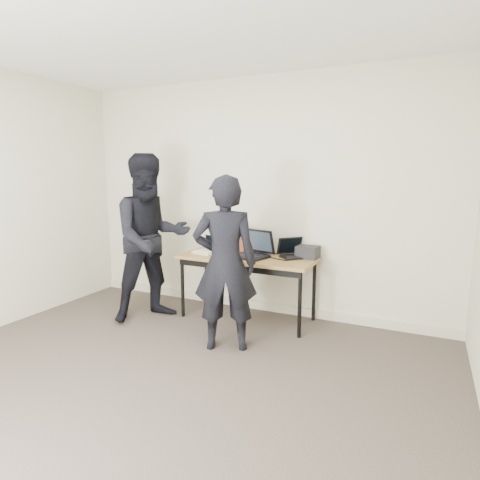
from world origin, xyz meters
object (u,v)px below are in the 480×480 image
Objects in this scene: equipment_box at (308,252)px; leather_satchel at (241,241)px; laptop_center at (253,251)px; person_typist at (225,264)px; person_observer at (151,238)px; laptop_beige at (208,249)px; laptop_right at (293,253)px; desk at (247,262)px.

leather_satchel is at bearing 177.48° from equipment_box.
person_typist is (0.06, -0.78, 0.02)m from laptop_center.
person_observer is (-1.04, -0.42, 0.13)m from laptop_center.
person_observer is (-0.50, -0.39, 0.16)m from laptop_beige.
equipment_box is 1.72m from person_observer.
laptop_right is 1.74× the size of equipment_box.
desk is 4.15× the size of leather_satchel.
person_typist is at bearing -37.32° from laptop_beige.
laptop_beige is 0.67× the size of laptop_center.
leather_satchel is (0.30, 0.25, 0.09)m from laptop_beige.
desk is 0.49m from laptop_beige.
equipment_box is (1.11, 0.21, 0.02)m from laptop_beige.
equipment_box is at bearing 33.92° from laptop_center.
equipment_box is (0.63, 0.19, 0.13)m from desk.
desk is at bearing 16.62° from laptop_beige.
desk is 3.24× the size of laptop_center.
laptop_beige is at bearing -139.22° from leather_satchel.
leather_satchel is 0.22× the size of person_typist.
person_observer reaches higher than person_typist.
laptop_right is at bearing 38.30° from laptop_center.
desk is at bearing -155.50° from laptop_center.
person_typist reaches higher than laptop_right.
person_observer is (-0.80, -0.64, 0.07)m from leather_satchel.
equipment_box is 0.14× the size of person_typist.
person_typist is at bearing -80.46° from desk.
laptop_right reaches higher than equipment_box.
laptop_center is 2.04× the size of equipment_box.
leather_satchel is (-0.25, 0.22, 0.06)m from laptop_center.
laptop_center is at bearing -40.45° from leather_satchel.
leather_satchel is at bearing 154.51° from laptop_center.
laptop_beige is at bearing -160.63° from laptop_center.
laptop_beige is 0.65m from person_observer.
laptop_center is 0.44m from laptop_right.
laptop_center is at bearing 157.99° from laptop_right.
leather_satchel reaches higher than laptop_beige.
laptop_center is 1.28× the size of leather_satchel.
laptop_center is at bearing 9.06° from desk.
laptop_center is at bearing -162.11° from equipment_box.
desk is 6.60× the size of equipment_box.
person_observer is at bearing -43.01° from person_typist.
desk is at bearing -32.26° from person_observer.
person_typist is at bearing -72.18° from leather_satchel.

